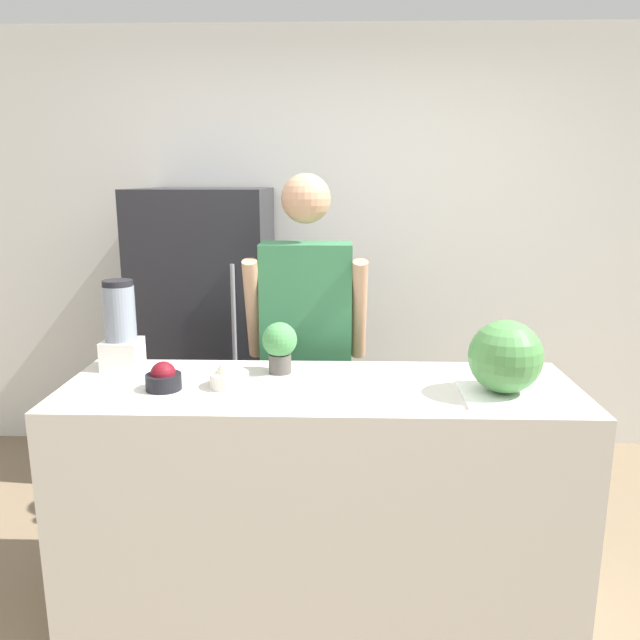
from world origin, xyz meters
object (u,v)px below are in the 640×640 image
Objects in this scene: person at (307,354)px; bowl_cream at (229,377)px; refrigerator at (208,333)px; bowl_cherries at (163,378)px; blender at (121,328)px; watermelon at (505,357)px; potted_plant at (280,344)px.

bowl_cream is (-0.26, -0.61, 0.08)m from person.
refrigerator is 12.40× the size of bowl_cherries.
blender is (-0.75, -0.39, 0.21)m from person.
refrigerator is at bearing 132.79° from person.
bowl_cream is 0.40× the size of blender.
bowl_cream is (-1.02, 0.07, -0.11)m from watermelon.
person is 0.67m from bowl_cream.
person reaches higher than potted_plant.
watermelon is 1.26m from bowl_cherries.
potted_plant reaches higher than bowl_cream.
person reaches higher than bowl_cream.
refrigerator is 0.95× the size of person.
blender is (-0.48, 0.23, 0.13)m from bowl_cream.
watermelon is at bearing -3.86° from bowl_cream.
bowl_cherries is (-1.26, 0.03, -0.10)m from watermelon.
bowl_cherries is 0.36× the size of blender.
bowl_cherries reaches higher than bowl_cream.
blender is at bearing 155.06° from bowl_cream.
person reaches higher than watermelon.
bowl_cream is at bearing -74.65° from refrigerator.
watermelon reaches higher than potted_plant.
bowl_cream is (0.24, 0.04, -0.01)m from bowl_cherries.
watermelon is at bearing -44.50° from refrigerator.
refrigerator is 0.91m from person.
refrigerator is 4.47× the size of blender.
person is 4.68× the size of blender.
refrigerator is 6.23× the size of watermelon.
watermelon is 1.27× the size of potted_plant.
watermelon is at bearing -1.34° from bowl_cherries.
person is 0.47m from potted_plant.
refrigerator reaches higher than potted_plant.
watermelon is 0.72× the size of blender.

